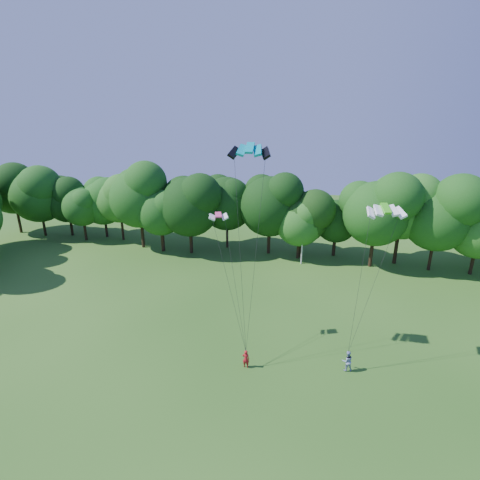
# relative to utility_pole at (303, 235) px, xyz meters

# --- Properties ---
(ground) EXTENTS (160.00, 160.00, 0.00)m
(ground) POSITION_rel_utility_pole_xyz_m (-3.66, -32.80, -4.30)
(ground) COLOR #1E4A14
(ground) RESTS_ON ground
(utility_pole) EXTENTS (1.67, 0.33, 8.36)m
(utility_pole) POSITION_rel_utility_pole_xyz_m (0.00, 0.00, 0.00)
(utility_pole) COLOR silver
(utility_pole) RESTS_ON ground
(kite_flyer_left) EXTENTS (0.63, 0.44, 1.64)m
(kite_flyer_left) POSITION_rel_utility_pole_xyz_m (-3.92, -23.68, -3.47)
(kite_flyer_left) COLOR #AA151C
(kite_flyer_left) RESTS_ON ground
(kite_flyer_right) EXTENTS (1.04, 0.89, 1.84)m
(kite_flyer_right) POSITION_rel_utility_pole_xyz_m (4.41, -22.54, -3.38)
(kite_flyer_right) COLOR #97A5D2
(kite_flyer_right) RESTS_ON ground
(kite_teal) EXTENTS (3.12, 1.40, 0.80)m
(kite_teal) POSITION_rel_utility_pole_xyz_m (-4.25, -20.43, 13.51)
(kite_teal) COLOR #0598A9
(kite_teal) RESTS_ON ground
(kite_green) EXTENTS (3.00, 1.76, 0.66)m
(kite_green) POSITION_rel_utility_pole_xyz_m (6.34, -20.21, 9.14)
(kite_green) COLOR #41C71D
(kite_green) RESTS_ON ground
(kite_pink) EXTENTS (1.80, 1.27, 0.36)m
(kite_pink) POSITION_rel_utility_pole_xyz_m (-7.09, -19.50, 7.77)
(kite_pink) COLOR #E94082
(kite_pink) RESTS_ON ground
(tree_back_west) EXTENTS (8.00, 8.00, 11.64)m
(tree_back_west) POSITION_rel_utility_pole_xyz_m (-33.17, 6.04, 2.97)
(tree_back_west) COLOR black
(tree_back_west) RESTS_ON ground
(tree_back_center) EXTENTS (7.97, 7.97, 11.59)m
(tree_back_center) POSITION_rel_utility_pole_xyz_m (-0.23, 2.56, 2.94)
(tree_back_center) COLOR #2E2312
(tree_back_center) RESTS_ON ground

